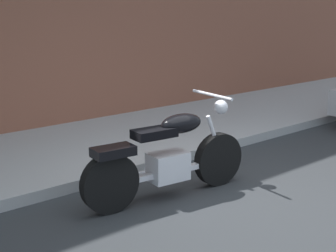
{
  "coord_description": "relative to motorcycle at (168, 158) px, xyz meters",
  "views": [
    {
      "loc": [
        -3.91,
        -3.48,
        2.14
      ],
      "look_at": [
        -0.57,
        0.48,
        0.84
      ],
      "focal_mm": 51.86,
      "sensor_mm": 36.0,
      "label": 1
    }
  ],
  "objects": [
    {
      "name": "ground_plane",
      "position": [
        0.57,
        -0.49,
        -0.47
      ],
      "size": [
        60.0,
        60.0,
        0.0
      ],
      "primitive_type": "plane",
      "color": "#303335"
    },
    {
      "name": "sidewalk",
      "position": [
        0.57,
        2.12,
        -0.4
      ],
      "size": [
        24.62,
        2.63,
        0.14
      ],
      "primitive_type": "cube",
      "color": "#A6A6A6",
      "rests_on": "ground"
    },
    {
      "name": "motorcycle",
      "position": [
        0.0,
        0.0,
        0.0
      ],
      "size": [
        2.11,
        0.7,
        1.14
      ],
      "color": "black",
      "rests_on": "ground"
    }
  ]
}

